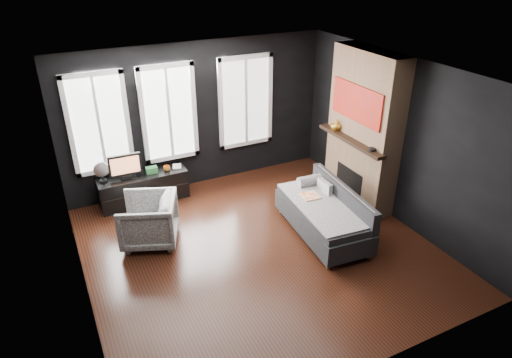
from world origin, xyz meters
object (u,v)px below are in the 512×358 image
armchair (148,218)px  book (172,162)px  sofa (323,212)px  monitor (125,165)px  media_console (143,188)px  mug (167,168)px  mantel_vase (336,125)px

armchair → book: (0.81, 1.34, 0.22)m
sofa → book: size_ratio=8.90×
sofa → armchair: armchair is taller
monitor → book: bearing=6.0°
media_console → mug: mug is taller
sofa → book: bearing=131.1°
mug → media_console: bearing=173.4°
monitor → sofa: bearing=-40.0°
media_console → monitor: bearing=-176.8°
media_console → book: book is taller
book → mug: bearing=-144.8°
armchair → media_console: size_ratio=0.54×
media_console → monitor: (-0.27, -0.02, 0.52)m
monitor → book: 0.86m
armchair → book: bearing=170.8°
sofa → book: 2.92m
sofa → monitor: monitor is taller
sofa → media_console: bearing=139.9°
armchair → monitor: 1.33m
monitor → mug: size_ratio=4.76×
book → mantel_vase: 3.02m
media_console → armchair: bearing=-101.0°
media_console → mantel_vase: 3.62m
monitor → mug: (0.71, -0.03, -0.19)m
monitor → mug: 0.74m
media_console → mantel_vase: (3.25, -1.19, 1.06)m
sofa → mantel_vase: (0.95, 1.11, 0.93)m
sofa → monitor: (-2.57, 2.29, 0.39)m
mug → mantel_vase: size_ratio=0.60×
sofa → mug: sofa is taller
mug → mantel_vase: (2.80, -1.14, 0.73)m
media_console → monitor: size_ratio=2.76×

